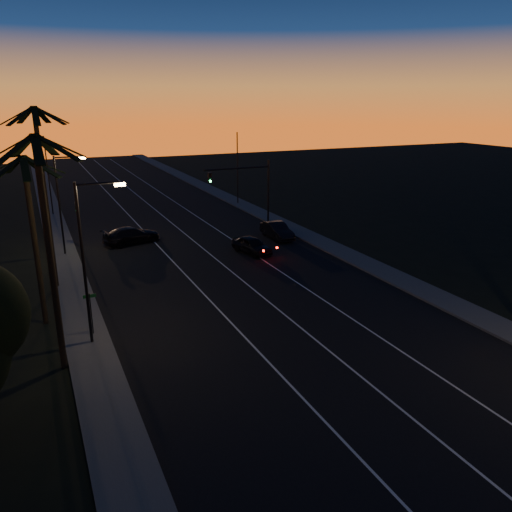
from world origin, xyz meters
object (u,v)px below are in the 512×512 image
signal_mast (248,183)px  right_car (277,230)px  lead_car (252,245)px  cross_car (132,235)px

signal_mast → right_car: signal_mast is taller
signal_mast → right_car: 6.27m
lead_car → right_car: (4.22, 3.47, 0.04)m
lead_car → cross_car: bearing=139.7°
signal_mast → lead_car: (-3.19, -8.18, -4.04)m
signal_mast → lead_car: signal_mast is taller
signal_mast → right_car: size_ratio=1.51×
right_car → signal_mast: bearing=102.3°
right_car → cross_car: size_ratio=0.82×
lead_car → right_car: bearing=39.4°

